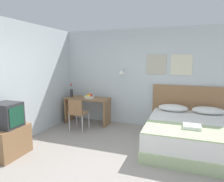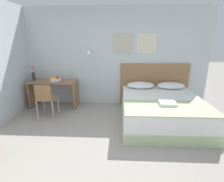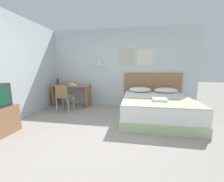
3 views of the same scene
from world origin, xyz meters
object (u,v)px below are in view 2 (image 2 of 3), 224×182
(bed, at_px, (161,110))
(folded_towel_near_foot, at_px, (168,103))
(pillow_left, at_px, (141,85))
(flower_vase, at_px, (34,75))
(pillow_right, at_px, (171,86))
(desk_chair, at_px, (46,98))
(desk, at_px, (54,89))
(fruit_bowl, at_px, (55,79))
(throw_blanket, at_px, (169,108))
(headboard, at_px, (154,85))

(bed, distance_m, folded_towel_near_foot, 0.57)
(pillow_left, height_order, flower_vase, flower_vase)
(pillow_right, bearing_deg, desk_chair, -166.50)
(desk, distance_m, fruit_bowl, 0.27)
(throw_blanket, bearing_deg, flower_vase, 157.43)
(throw_blanket, height_order, desk, desk)
(throw_blanket, distance_m, folded_towel_near_foot, 0.15)
(headboard, height_order, flower_vase, headboard)
(headboard, bearing_deg, bed, -90.00)
(pillow_right, bearing_deg, throw_blanket, -105.92)
(throw_blanket, bearing_deg, headboard, 90.00)
(flower_vase, bearing_deg, headboard, 5.46)
(bed, height_order, desk, desk)
(desk_chair, relative_size, fruit_bowl, 2.91)
(pillow_right, distance_m, desk_chair, 3.18)
(pillow_left, relative_size, throw_blanket, 0.42)
(pillow_right, height_order, desk_chair, desk_chair)
(fruit_bowl, bearing_deg, pillow_left, 1.29)
(fruit_bowl, bearing_deg, pillow_right, 0.96)
(pillow_left, distance_m, throw_blanket, 1.45)
(fruit_bowl, bearing_deg, bed, -15.34)
(bed, xyz_separation_m, pillow_right, (0.40, 0.79, 0.36))
(bed, distance_m, desk, 2.86)
(pillow_right, xyz_separation_m, flower_vase, (-3.67, -0.03, 0.24))
(bed, xyz_separation_m, desk, (-2.75, 0.75, 0.25))
(fruit_bowl, bearing_deg, headboard, 7.06)
(desk_chair, bearing_deg, folded_towel_near_foot, -10.64)
(headboard, relative_size, desk, 1.51)
(pillow_right, bearing_deg, pillow_left, 180.00)
(pillow_right, xyz_separation_m, folded_towel_near_foot, (-0.40, -1.25, -0.03))
(pillow_right, bearing_deg, headboard, 144.69)
(pillow_right, xyz_separation_m, desk_chair, (-3.09, -0.74, -0.13))
(folded_towel_near_foot, bearing_deg, fruit_bowl, 156.02)
(headboard, xyz_separation_m, flower_vase, (-3.28, -0.31, 0.29))
(bed, bearing_deg, desk_chair, 179.00)
(pillow_left, relative_size, folded_towel_near_foot, 2.27)
(throw_blanket, distance_m, desk_chair, 2.77)
(pillow_right, relative_size, flower_vase, 1.85)
(throw_blanket, relative_size, fruit_bowl, 5.98)
(pillow_left, height_order, folded_towel_near_foot, pillow_left)
(throw_blanket, bearing_deg, fruit_bowl, 153.48)
(folded_towel_near_foot, relative_size, desk, 0.25)
(throw_blanket, relative_size, desk, 1.37)
(flower_vase, bearing_deg, desk, -1.32)
(desk, height_order, fruit_bowl, fruit_bowl)
(bed, bearing_deg, folded_towel_near_foot, -89.88)
(bed, relative_size, pillow_left, 2.91)
(folded_towel_near_foot, distance_m, desk_chair, 2.74)
(headboard, relative_size, fruit_bowl, 6.58)
(throw_blanket, bearing_deg, desk, 153.87)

